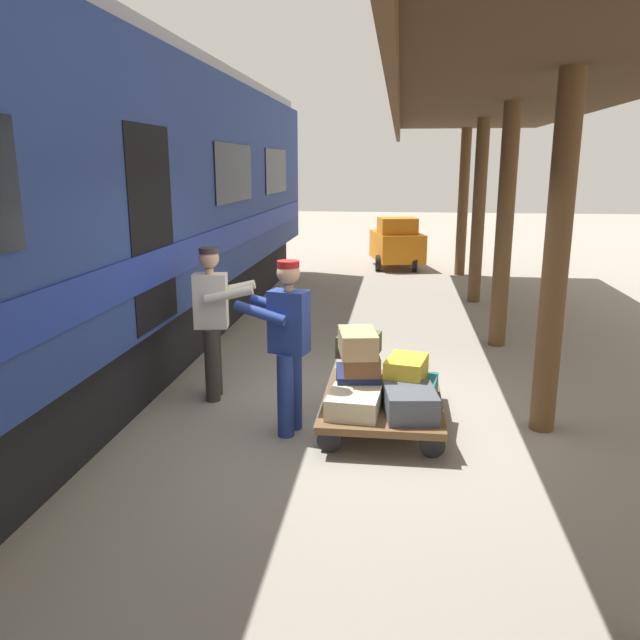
{
  "coord_description": "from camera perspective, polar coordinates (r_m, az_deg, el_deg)",
  "views": [
    {
      "loc": [
        -0.37,
        6.09,
        2.56
      ],
      "look_at": [
        0.34,
        0.4,
        1.15
      ],
      "focal_mm": 35.39,
      "sensor_mm": 36.0,
      "label": 1
    }
  ],
  "objects": [
    {
      "name": "ground_plane",
      "position": [
        6.62,
        3.41,
        -8.97
      ],
      "size": [
        60.0,
        60.0,
        0.0
      ],
      "primitive_type": "plane",
      "color": "gray"
    },
    {
      "name": "suitcase_teal_softside",
      "position": [
        6.37,
        8.09,
        -6.11
      ],
      "size": [
        0.59,
        0.58,
        0.2
      ],
      "primitive_type": "cube",
      "rotation": [
        0.0,
        0.0,
        -0.14
      ],
      "color": "#1E666B",
      "rests_on": "luggage_cart"
    },
    {
      "name": "porter_in_overalls",
      "position": [
        6.03,
        -2.98,
        -1.94
      ],
      "size": [
        0.72,
        0.54,
        1.7
      ],
      "color": "navy",
      "rests_on": "ground_plane"
    },
    {
      "name": "train_car",
      "position": [
        7.28,
        -26.08,
        8.49
      ],
      "size": [
        3.02,
        18.56,
        4.0
      ],
      "color": "navy",
      "rests_on": "ground_plane"
    },
    {
      "name": "baggage_tug",
      "position": [
        16.25,
        6.97,
        6.88
      ],
      "size": [
        1.47,
        1.91,
        1.3
      ],
      "color": "orange",
      "rests_on": "ground_plane"
    },
    {
      "name": "suitcase_tan_vintage",
      "position": [
        6.19,
        3.39,
        -2.06
      ],
      "size": [
        0.44,
        0.59,
        0.24
      ],
      "primitive_type": "cube",
      "rotation": [
        0.0,
        0.0,
        0.18
      ],
      "color": "tan",
      "rests_on": "suitcase_brown_leather"
    },
    {
      "name": "suitcase_navy_fabric",
      "position": [
        6.37,
        3.37,
        -5.69
      ],
      "size": [
        0.48,
        0.59,
        0.27
      ],
      "primitive_type": "cube",
      "rotation": [
        0.0,
        0.0,
        0.12
      ],
      "color": "navy",
      "rests_on": "luggage_cart"
    },
    {
      "name": "suitcase_slate_roller",
      "position": [
        5.92,
        8.16,
        -7.41
      ],
      "size": [
        0.53,
        0.63,
        0.26
      ],
      "primitive_type": "cube",
      "rotation": [
        0.0,
        0.0,
        0.13
      ],
      "color": "#4C515B",
      "rests_on": "luggage_cart"
    },
    {
      "name": "suitcase_burgundy_valise",
      "position": [
        6.82,
        8.04,
        -4.89
      ],
      "size": [
        0.4,
        0.55,
        0.17
      ],
      "primitive_type": "cube",
      "rotation": [
        0.0,
        0.0,
        0.03
      ],
      "color": "maroon",
      "rests_on": "luggage_cart"
    },
    {
      "name": "suitcase_brown_leather",
      "position": [
        6.27,
        3.72,
        -3.85
      ],
      "size": [
        0.41,
        0.54,
        0.18
      ],
      "primitive_type": "cube",
      "rotation": [
        0.0,
        0.0,
        0.13
      ],
      "color": "brown",
      "rests_on": "suitcase_navy_fabric"
    },
    {
      "name": "suitcase_olive_duffel",
      "position": [
        6.71,
        3.55,
        -2.22
      ],
      "size": [
        0.47,
        0.5,
        0.22
      ],
      "primitive_type": "cube",
      "rotation": [
        0.0,
        0.0,
        -0.18
      ],
      "color": "brown",
      "rests_on": "suitcase_black_hardshell"
    },
    {
      "name": "porter_by_door",
      "position": [
        7.04,
        -9.63,
        0.17
      ],
      "size": [
        0.7,
        0.49,
        1.7
      ],
      "color": "#332D28",
      "rests_on": "ground_plane"
    },
    {
      "name": "luggage_cart",
      "position": [
        6.42,
        5.7,
        -7.28
      ],
      "size": [
        1.16,
        1.71,
        0.3
      ],
      "color": "brown",
      "rests_on": "ground_plane"
    },
    {
      "name": "suitcase_yellow_case",
      "position": [
        6.28,
        7.81,
        -4.36
      ],
      "size": [
        0.45,
        0.56,
        0.22
      ],
      "primitive_type": "cube",
      "rotation": [
        0.0,
        0.0,
        -0.21
      ],
      "color": "gold",
      "rests_on": "suitcase_teal_softside"
    },
    {
      "name": "suitcase_black_hardshell",
      "position": [
        6.81,
        3.64,
        -4.26
      ],
      "size": [
        0.38,
        0.49,
        0.3
      ],
      "primitive_type": "cube",
      "rotation": [
        0.0,
        0.0,
        0.03
      ],
      "color": "black",
      "rests_on": "luggage_cart"
    },
    {
      "name": "platform_canopy",
      "position": [
        6.29,
        21.26,
        19.32
      ],
      "size": [
        3.2,
        19.16,
        3.56
      ],
      "color": "brown",
      "rests_on": "ground_plane"
    },
    {
      "name": "suitcase_cream_canvas",
      "position": [
        5.94,
        3.06,
        -7.5
      ],
      "size": [
        0.52,
        0.6,
        0.2
      ],
      "primitive_type": "cube",
      "rotation": [
        0.0,
        0.0,
        -0.09
      ],
      "color": "beige",
      "rests_on": "luggage_cart"
    }
  ]
}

